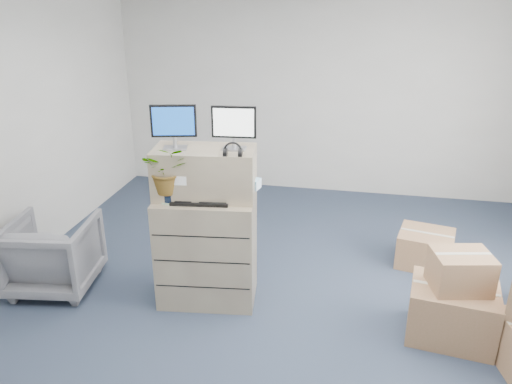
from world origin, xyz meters
TOP-DOWN VIEW (x-y plane):
  - ground at (0.00, 0.00)m, footprint 7.00×7.00m
  - wall_back at (0.00, 3.51)m, footprint 6.00×0.02m
  - filing_cabinet_lower at (-0.80, 0.29)m, footprint 0.99×0.67m
  - filing_cabinet_upper at (-0.80, 0.35)m, footprint 0.98×0.57m
  - monitor_left at (-1.06, 0.29)m, footprint 0.40×0.20m
  - monitor_right at (-0.53, 0.37)m, footprint 0.40×0.17m
  - headphones at (-0.50, 0.20)m, footprint 0.16×0.04m
  - keyboard at (-0.81, 0.19)m, footprint 0.55×0.28m
  - mouse at (-0.47, 0.26)m, footprint 0.10×0.07m
  - water_bottle at (-0.73, 0.32)m, footprint 0.07×0.07m
  - phone_dock at (-0.84, 0.30)m, footprint 0.07×0.06m
  - external_drive at (-0.52, 0.46)m, footprint 0.26×0.23m
  - tissue_box at (-0.43, 0.47)m, footprint 0.27×0.17m
  - potted_plant at (-1.09, 0.16)m, footprint 0.46×0.50m
  - office_chair at (-2.40, 0.18)m, footprint 0.90×0.86m
  - cardboard_boxes at (1.90, 0.39)m, footprint 1.90×2.21m

SIDE VIEW (x-z plane):
  - ground at x=0.00m, z-range 0.00..0.00m
  - cardboard_boxes at x=1.90m, z-range -0.11..0.72m
  - office_chair at x=-2.40m, z-range 0.00..0.83m
  - filing_cabinet_lower at x=-0.80m, z-range 0.00..1.08m
  - keyboard at x=-0.81m, z-range 1.08..1.11m
  - mouse at x=-0.47m, z-range 1.08..1.11m
  - external_drive at x=-0.52m, z-range 1.08..1.15m
  - phone_dock at x=-0.84m, z-range 1.06..1.20m
  - tissue_box at x=-0.43m, z-range 1.15..1.24m
  - water_bottle at x=-0.73m, z-range 1.08..1.32m
  - filing_cabinet_upper at x=-0.80m, z-range 1.08..1.55m
  - potted_plant at x=-1.09m, z-range 1.11..1.55m
  - wall_back at x=0.00m, z-range 0.00..2.80m
  - headphones at x=-0.50m, z-range 1.51..1.67m
  - monitor_right at x=-0.53m, z-range 1.57..1.96m
  - monitor_left at x=-1.06m, z-range 1.57..1.97m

